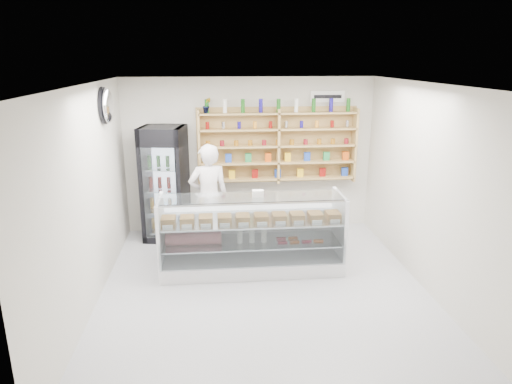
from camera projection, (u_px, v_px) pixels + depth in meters
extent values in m
plane|color=#ABABB0|center=(264.00, 291.00, 6.34)|extent=(5.00, 5.00, 0.00)
plane|color=white|center=(266.00, 85.00, 5.55)|extent=(5.00, 5.00, 0.00)
plane|color=beige|center=(250.00, 155.00, 8.33)|extent=(4.50, 0.00, 4.50)
plane|color=beige|center=(301.00, 286.00, 3.56)|extent=(4.50, 0.00, 4.50)
plane|color=beige|center=(88.00, 199.00, 5.74)|extent=(0.00, 5.00, 5.00)
plane|color=beige|center=(431.00, 190.00, 6.15)|extent=(0.00, 5.00, 5.00)
cube|color=white|center=(252.00, 263.00, 6.95)|extent=(2.71, 0.77, 0.23)
cube|color=white|center=(250.00, 230.00, 7.17)|extent=(2.71, 0.05, 0.57)
cube|color=silver|center=(252.00, 242.00, 6.85)|extent=(2.61, 0.68, 0.02)
cube|color=silver|center=(252.00, 221.00, 6.75)|extent=(2.66, 0.71, 0.02)
cube|color=silver|center=(254.00, 236.00, 6.43)|extent=(2.66, 0.11, 0.95)
cube|color=silver|center=(252.00, 197.00, 6.60)|extent=(2.66, 0.54, 0.01)
imported|color=silver|center=(209.00, 197.00, 7.54)|extent=(0.71, 0.52, 1.79)
cube|color=black|center=(165.00, 184.00, 7.96)|extent=(0.83, 0.81, 2.00)
cube|color=#300435|center=(164.00, 138.00, 7.42)|extent=(0.70, 0.15, 0.28)
cube|color=silver|center=(167.00, 194.00, 7.67)|extent=(0.60, 0.11, 1.58)
cube|color=#A88E4F|center=(199.00, 148.00, 8.04)|extent=(0.04, 0.28, 1.33)
cube|color=#A88E4F|center=(278.00, 146.00, 8.17)|extent=(0.04, 0.28, 1.33)
cube|color=#A88E4F|center=(354.00, 145.00, 8.30)|extent=(0.04, 0.28, 1.33)
cube|color=#A88E4F|center=(278.00, 178.00, 8.34)|extent=(2.80, 0.28, 0.03)
cube|color=#A88E4F|center=(278.00, 162.00, 8.25)|extent=(2.80, 0.28, 0.03)
cube|color=#A88E4F|center=(278.00, 146.00, 8.17)|extent=(2.80, 0.28, 0.03)
cube|color=#A88E4F|center=(278.00, 129.00, 8.08)|extent=(2.80, 0.28, 0.03)
cube|color=#A88E4F|center=(278.00, 113.00, 8.00)|extent=(2.80, 0.28, 0.03)
imported|color=#1E6626|center=(207.00, 105.00, 7.85)|extent=(0.17, 0.16, 0.26)
ellipsoid|color=silver|center=(107.00, 106.00, 6.60)|extent=(0.15, 0.50, 0.50)
cube|color=white|center=(328.00, 97.00, 8.13)|extent=(0.62, 0.03, 0.20)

